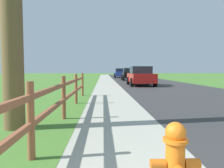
{
  "coord_description": "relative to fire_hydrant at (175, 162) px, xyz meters",
  "views": [
    {
      "loc": [
        -1.37,
        -0.11,
        1.31
      ],
      "look_at": [
        -0.94,
        10.3,
        0.63
      ],
      "focal_mm": 34.69,
      "sensor_mm": 36.0,
      "label": 1
    }
  ],
  "objects": [
    {
      "name": "fire_hydrant",
      "position": [
        0.0,
        0.0,
        0.0
      ],
      "size": [
        0.49,
        0.41,
        0.8
      ],
      "color": "orange",
      "rests_on": "ground"
    },
    {
      "name": "grass_verge",
      "position": [
        -3.84,
        25.06,
        -0.4
      ],
      "size": [
        5.0,
        66.0,
        0.0
      ],
      "primitive_type": "cube",
      "color": "#477A2E",
      "rests_on": "ground"
    },
    {
      "name": "parked_car_blue",
      "position": [
        2.18,
        34.31,
        0.4
      ],
      "size": [
        2.05,
        4.71,
        1.55
      ],
      "color": "navy",
      "rests_on": "ground"
    },
    {
      "name": "curb_concrete",
      "position": [
        -2.34,
        25.06,
        -0.4
      ],
      "size": [
        6.0,
        66.0,
        0.01
      ],
      "primitive_type": "cube",
      "color": "#A9A999",
      "rests_on": "ground"
    },
    {
      "name": "road_asphalt",
      "position": [
        4.16,
        25.06,
        -0.4
      ],
      "size": [
        7.0,
        66.0,
        0.01
      ],
      "primitive_type": "cube",
      "color": "#343434",
      "rests_on": "ground"
    },
    {
      "name": "parked_car_silver",
      "position": [
        3.1,
        42.72,
        0.34
      ],
      "size": [
        2.05,
        4.77,
        1.51
      ],
      "color": "#B7BABF",
      "rests_on": "ground"
    },
    {
      "name": "parked_suv_red",
      "position": [
        2.44,
        15.95,
        0.38
      ],
      "size": [
        2.06,
        4.24,
        1.6
      ],
      "color": "maroon",
      "rests_on": "ground"
    },
    {
      "name": "ground_plane",
      "position": [
        0.66,
        23.06,
        -0.4
      ],
      "size": [
        120.0,
        120.0,
        0.0
      ],
      "primitive_type": "plane",
      "color": "#477A2E"
    },
    {
      "name": "rail_fence",
      "position": [
        -1.75,
        3.68,
        0.26
      ],
      "size": [
        0.11,
        10.55,
        1.15
      ],
      "color": "brown",
      "rests_on": "ground"
    },
    {
      "name": "parked_car_black",
      "position": [
        2.68,
        25.12,
        0.39
      ],
      "size": [
        2.13,
        4.26,
        1.54
      ],
      "color": "black",
      "rests_on": "ground"
    }
  ]
}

